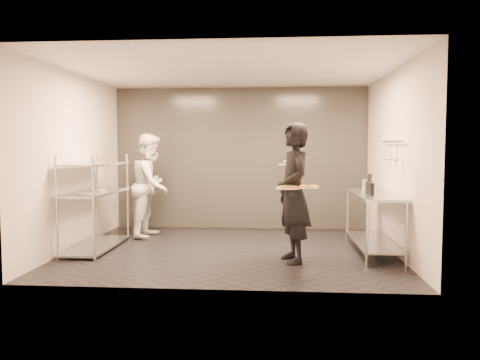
# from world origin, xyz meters

# --- Properties ---
(room_shell) EXTENTS (5.00, 4.00, 2.80)m
(room_shell) POSITION_xyz_m (0.00, 1.18, 1.40)
(room_shell) COLOR black
(room_shell) RESTS_ON ground
(pass_rack) EXTENTS (0.60, 1.60, 1.50)m
(pass_rack) POSITION_xyz_m (-2.15, -0.00, 0.77)
(pass_rack) COLOR #BABDC2
(pass_rack) RESTS_ON ground
(prep_counter) EXTENTS (0.60, 1.80, 0.92)m
(prep_counter) POSITION_xyz_m (2.18, 0.00, 0.63)
(prep_counter) COLOR #BABDC2
(prep_counter) RESTS_ON ground
(utensil_rail) EXTENTS (0.07, 1.20, 0.31)m
(utensil_rail) POSITION_xyz_m (2.43, -0.00, 1.55)
(utensil_rail) COLOR #BABDC2
(utensil_rail) RESTS_ON room_shell
(waiter) EXTENTS (0.64, 0.81, 1.95)m
(waiter) POSITION_xyz_m (0.94, -0.63, 0.98)
(waiter) COLOR black
(waiter) RESTS_ON ground
(chef) EXTENTS (0.78, 0.96, 1.86)m
(chef) POSITION_xyz_m (-1.55, 1.10, 0.93)
(chef) COLOR silver
(chef) RESTS_ON ground
(pizza_plate_near) EXTENTS (0.34, 0.34, 0.05)m
(pizza_plate_near) POSITION_xyz_m (0.86, -0.88, 1.07)
(pizza_plate_near) COLOR silver
(pizza_plate_near) RESTS_ON waiter
(pizza_plate_far) EXTENTS (0.28, 0.28, 0.05)m
(pizza_plate_far) POSITION_xyz_m (1.13, -0.89, 1.09)
(pizza_plate_far) COLOR silver
(pizza_plate_far) RESTS_ON waiter
(salad_plate) EXTENTS (0.27, 0.27, 0.07)m
(salad_plate) POSITION_xyz_m (0.86, -0.28, 1.38)
(salad_plate) COLOR silver
(salad_plate) RESTS_ON waiter
(pos_monitor) EXTENTS (0.07, 0.26, 0.18)m
(pos_monitor) POSITION_xyz_m (2.06, -0.28, 1.01)
(pos_monitor) COLOR black
(pos_monitor) RESTS_ON prep_counter
(bottle_green) EXTENTS (0.06, 0.06, 0.22)m
(bottle_green) POSITION_xyz_m (2.03, -0.03, 1.03)
(bottle_green) COLOR gray
(bottle_green) RESTS_ON prep_counter
(bottle_clear) EXTENTS (0.06, 0.06, 0.19)m
(bottle_clear) POSITION_xyz_m (2.32, 0.80, 1.02)
(bottle_clear) COLOR gray
(bottle_clear) RESTS_ON prep_counter
(bottle_dark) EXTENTS (0.07, 0.07, 0.25)m
(bottle_dark) POSITION_xyz_m (2.27, 0.80, 1.04)
(bottle_dark) COLOR black
(bottle_dark) RESTS_ON prep_counter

